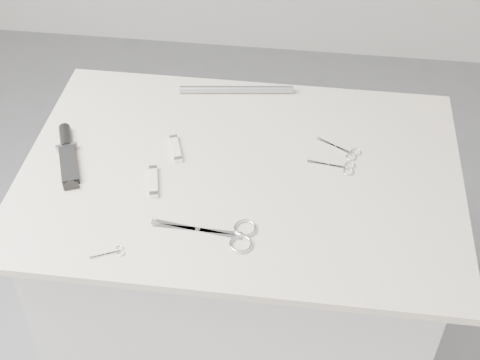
# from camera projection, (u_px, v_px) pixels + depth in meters

# --- Properties ---
(plinth) EXTENTS (0.90, 0.60, 0.90)m
(plinth) POSITION_uv_depth(u_px,v_px,m) (241.00, 296.00, 1.84)
(plinth) COLOR silver
(plinth) RESTS_ON ground
(display_board) EXTENTS (1.00, 0.70, 0.02)m
(display_board) POSITION_uv_depth(u_px,v_px,m) (241.00, 173.00, 1.53)
(display_board) COLOR beige
(display_board) RESTS_ON plinth
(large_shears) EXTENTS (0.22, 0.09, 0.01)m
(large_shears) POSITION_uv_depth(u_px,v_px,m) (227.00, 234.00, 1.37)
(large_shears) COLOR silver
(large_shears) RESTS_ON display_board
(embroidery_scissors_a) EXTENTS (0.11, 0.05, 0.00)m
(embroidery_scissors_a) POSITION_uv_depth(u_px,v_px,m) (340.00, 167.00, 1.53)
(embroidery_scissors_a) COLOR silver
(embroidery_scissors_a) RESTS_ON display_board
(embroidery_scissors_b) EXTENTS (0.11, 0.08, 0.00)m
(embroidery_scissors_b) POSITION_uv_depth(u_px,v_px,m) (345.00, 151.00, 1.57)
(embroidery_scissors_b) COLOR silver
(embroidery_scissors_b) RESTS_ON display_board
(tiny_scissors) EXTENTS (0.07, 0.04, 0.00)m
(tiny_scissors) POSITION_uv_depth(u_px,v_px,m) (112.00, 253.00, 1.34)
(tiny_scissors) COLOR silver
(tiny_scissors) RESTS_ON display_board
(sheathed_knife) EXTENTS (0.11, 0.20, 0.03)m
(sheathed_knife) POSITION_uv_depth(u_px,v_px,m) (67.00, 152.00, 1.56)
(sheathed_knife) COLOR black
(sheathed_knife) RESTS_ON display_board
(pocket_knife_a) EXTENTS (0.05, 0.09, 0.01)m
(pocket_knife_a) POSITION_uv_depth(u_px,v_px,m) (176.00, 149.00, 1.57)
(pocket_knife_a) COLOR silver
(pocket_knife_a) RESTS_ON display_board
(pocket_knife_b) EXTENTS (0.04, 0.10, 0.01)m
(pocket_knife_b) POSITION_uv_depth(u_px,v_px,m) (153.00, 181.00, 1.48)
(pocket_knife_b) COLOR silver
(pocket_knife_b) RESTS_ON display_board
(metal_rail) EXTENTS (0.30, 0.06, 0.02)m
(metal_rail) POSITION_uv_depth(u_px,v_px,m) (236.00, 90.00, 1.73)
(metal_rail) COLOR #94979C
(metal_rail) RESTS_ON display_board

